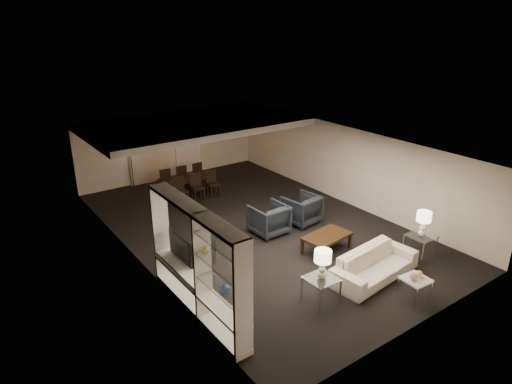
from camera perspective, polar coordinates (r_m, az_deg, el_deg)
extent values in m
plane|color=black|center=(13.27, 0.00, -4.43)|extent=(11.00, 11.00, 0.00)
cube|color=silver|center=(12.40, 0.00, 6.04)|extent=(7.00, 11.00, 0.02)
cube|color=beige|center=(17.34, -10.68, 5.84)|extent=(7.00, 0.02, 2.50)
cube|color=beige|center=(9.30, 20.36, -9.19)|extent=(7.00, 0.02, 2.50)
cube|color=beige|center=(11.27, -14.66, -3.04)|extent=(0.02, 11.00, 2.50)
cube|color=beige|center=(14.98, 10.98, 3.36)|extent=(0.02, 11.00, 2.50)
cube|color=silver|center=(15.32, -7.71, 8.43)|extent=(7.00, 4.00, 0.20)
cube|color=beige|center=(16.94, -13.30, 5.10)|extent=(1.50, 0.12, 2.40)
cube|color=silver|center=(17.66, -8.53, 5.58)|extent=(0.90, 0.05, 2.10)
cube|color=#142D38|center=(18.18, -4.66, 7.83)|extent=(0.95, 0.04, 0.65)
cylinder|color=#D8591E|center=(15.57, -6.65, 6.87)|extent=(0.52, 0.52, 0.24)
imported|color=beige|center=(11.07, 14.62, -8.79)|extent=(2.40, 1.14, 0.68)
imported|color=black|center=(12.76, 1.61, -3.41)|extent=(0.94, 0.97, 0.86)
imported|color=black|center=(13.46, 5.69, -2.15)|extent=(1.03, 1.05, 0.86)
sphere|color=tan|center=(10.31, 19.08, -9.95)|extent=(0.17, 0.17, 0.17)
sphere|color=#DDC375|center=(10.47, 19.73, -9.62)|extent=(0.15, 0.15, 0.15)
imported|color=black|center=(10.07, -9.93, -6.99)|extent=(1.02, 0.13, 0.59)
imported|color=#23479B|center=(8.46, -3.99, -11.78)|extent=(0.18, 0.18, 0.19)
imported|color=gold|center=(8.70, -6.35, -7.13)|extent=(0.15, 0.15, 0.16)
cube|color=black|center=(11.25, -5.50, -6.44)|extent=(0.13, 0.13, 1.09)
imported|color=black|center=(15.81, -8.42, 0.82)|extent=(1.72, 1.03, 0.58)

